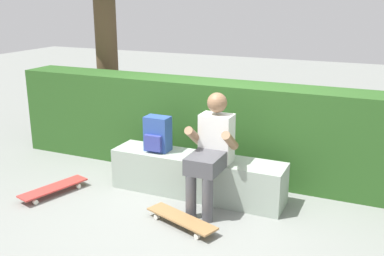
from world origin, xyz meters
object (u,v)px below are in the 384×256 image
person_skater (211,148)px  backpack_on_bench (157,134)px  bench_main (197,176)px  skateboard_beside_bench (54,188)px  skateboard_near_person (181,219)px

person_skater → backpack_on_bench: size_ratio=3.04×
bench_main → person_skater: (0.25, -0.21, 0.43)m
skateboard_beside_bench → bench_main: bearing=23.7°
backpack_on_bench → skateboard_beside_bench: bearing=-147.3°
person_skater → skateboard_beside_bench: size_ratio=1.47×
skateboard_near_person → backpack_on_bench: size_ratio=2.05×
skateboard_near_person → backpack_on_bench: (-0.64, 0.72, 0.58)m
skateboard_beside_bench → skateboard_near_person: bearing=-2.6°
skateboard_near_person → skateboard_beside_bench: size_ratio=1.00×
skateboard_near_person → skateboard_beside_bench: 1.64m
skateboard_near_person → bench_main: bearing=101.9°
skateboard_beside_bench → backpack_on_bench: (1.00, 0.64, 0.58)m
skateboard_near_person → backpack_on_bench: 1.12m
bench_main → person_skater: size_ratio=1.63×
person_skater → skateboard_near_person: (-0.10, -0.51, -0.59)m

